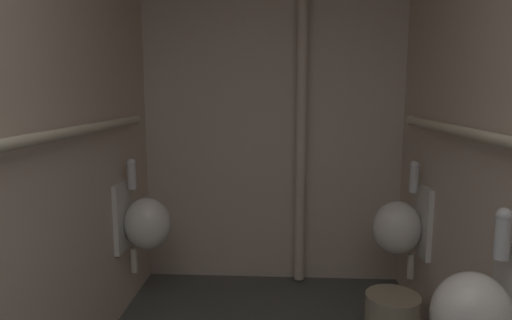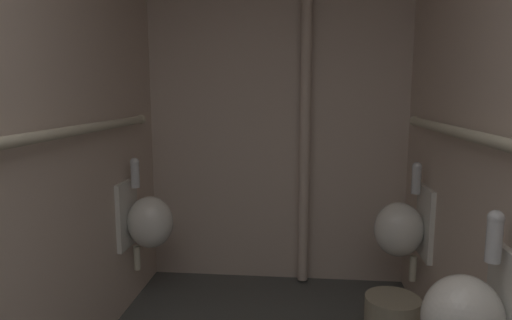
% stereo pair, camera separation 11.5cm
% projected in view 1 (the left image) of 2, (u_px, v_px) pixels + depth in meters
% --- Properties ---
extents(wall_left, '(0.06, 3.41, 2.54)m').
position_uv_depth(wall_left, '(10.00, 136.00, 1.73)').
color(wall_left, beige).
rests_on(wall_left, ground).
extents(wall_back, '(2.05, 0.06, 2.54)m').
position_uv_depth(wall_back, '(273.00, 114.00, 3.33)').
color(wall_back, beige).
rests_on(wall_back, ground).
extents(urinal_left_mid, '(0.32, 0.30, 0.76)m').
position_uv_depth(urinal_left_mid, '(144.00, 222.00, 2.87)').
color(urinal_left_mid, silver).
extents(urinal_right_mid, '(0.32, 0.30, 0.76)m').
position_uv_depth(urinal_right_mid, '(477.00, 313.00, 1.69)').
color(urinal_right_mid, silver).
extents(urinal_right_far, '(0.32, 0.30, 0.76)m').
position_uv_depth(urinal_right_far, '(400.00, 226.00, 2.78)').
color(urinal_right_far, silver).
extents(supply_pipe_left, '(0.06, 2.67, 0.06)m').
position_uv_depth(supply_pipe_left, '(27.00, 141.00, 1.69)').
color(supply_pipe_left, beige).
extents(supply_pipe_right, '(0.06, 2.59, 0.06)m').
position_uv_depth(supply_pipe_right, '(510.00, 143.00, 1.63)').
color(supply_pipe_right, beige).
extents(standpipe_back_wall, '(0.08, 0.08, 2.49)m').
position_uv_depth(standpipe_back_wall, '(301.00, 115.00, 3.21)').
color(standpipe_back_wall, beige).
rests_on(standpipe_back_wall, ground).
extents(waste_bin, '(0.31, 0.31, 0.28)m').
position_uv_depth(waste_bin, '(392.00, 318.00, 2.57)').
color(waste_bin, '#9E937A').
rests_on(waste_bin, ground).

